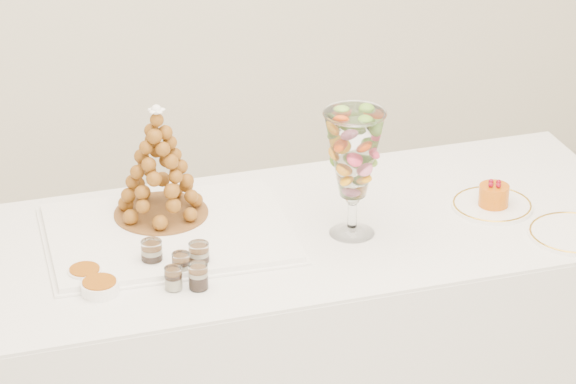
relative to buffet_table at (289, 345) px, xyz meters
name	(u,v)px	position (x,y,z in m)	size (l,w,h in m)	color
buffet_table	(289,345)	(0.00, 0.00, 0.00)	(2.02, 0.83, 0.76)	white
lace_tray	(168,233)	(-0.33, 0.07, 0.39)	(0.65, 0.49, 0.02)	white
macaron_vase	(354,156)	(0.16, -0.07, 0.62)	(0.17, 0.17, 0.36)	white
cake_plate	(492,205)	(0.60, -0.05, 0.39)	(0.23, 0.23, 0.01)	white
spare_plate	(573,234)	(0.74, -0.27, 0.39)	(0.25, 0.25, 0.01)	white
verrine_a	(152,254)	(-0.41, -0.08, 0.42)	(0.06, 0.06, 0.08)	white
verrine_b	(181,265)	(-0.35, -0.15, 0.41)	(0.05, 0.05, 0.06)	white
verrine_c	(199,256)	(-0.29, -0.13, 0.42)	(0.05, 0.05, 0.07)	white
verrine_d	(173,278)	(-0.38, -0.21, 0.41)	(0.05, 0.05, 0.06)	white
verrine_e	(198,277)	(-0.32, -0.23, 0.42)	(0.05, 0.05, 0.07)	white
ramekin_back	(85,274)	(-0.59, -0.09, 0.40)	(0.09, 0.09, 0.03)	white
ramekin_front	(100,287)	(-0.57, -0.17, 0.40)	(0.10, 0.10, 0.03)	white
croquembouche	(159,162)	(-0.33, 0.17, 0.57)	(0.28, 0.28, 0.33)	brown
mousse_cake	(494,195)	(0.60, -0.05, 0.42)	(0.09, 0.09, 0.08)	#C65909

